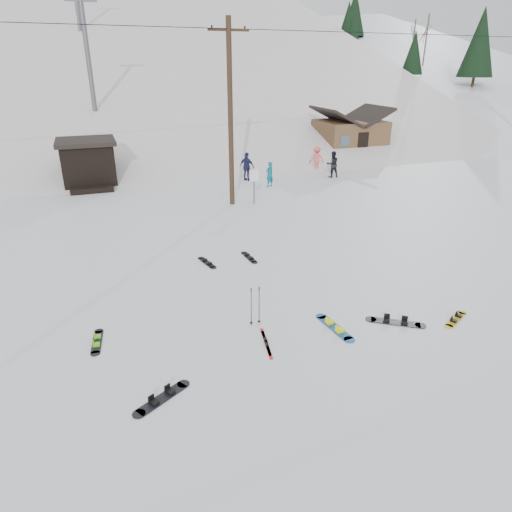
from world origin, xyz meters
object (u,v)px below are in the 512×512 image
object	(u,v)px
utility_pole	(230,113)
hero_snowboard	(335,327)
cabin	(350,136)
hero_skis	(266,343)

from	to	relation	value
utility_pole	hero_snowboard	size ratio (longest dim) A/B	5.34
utility_pole	cabin	world-z (taller)	utility_pole
utility_pole	hero_skis	bearing A→B (deg)	-103.22
cabin	hero_snowboard	xyz separation A→B (m)	(-13.89, -22.84, -1.45)
utility_pole	cabin	size ratio (longest dim) A/B	1.67
utility_pole	hero_skis	xyz separation A→B (m)	(-3.03, -12.89, -4.66)
cabin	hero_snowboard	size ratio (longest dim) A/B	3.20
utility_pole	hero_snowboard	bearing A→B (deg)	-93.98
utility_pole	cabin	distance (m)	16.71
hero_skis	utility_pole	bearing A→B (deg)	87.13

